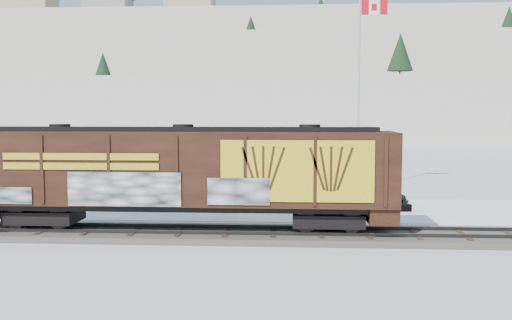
# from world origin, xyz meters

# --- Properties ---
(ground) EXTENTS (500.00, 500.00, 0.00)m
(ground) POSITION_xyz_m (0.00, 0.00, 0.00)
(ground) COLOR white
(ground) RESTS_ON ground
(rail_track) EXTENTS (50.00, 3.40, 0.43)m
(rail_track) POSITION_xyz_m (0.00, 0.00, 0.15)
(rail_track) COLOR #59544C
(rail_track) RESTS_ON ground
(parking_strip) EXTENTS (40.00, 8.00, 0.03)m
(parking_strip) POSITION_xyz_m (0.00, 7.50, 0.01)
(parking_strip) COLOR white
(parking_strip) RESTS_ON ground
(hillside) EXTENTS (360.00, 110.00, 93.00)m
(hillside) POSITION_xyz_m (-0.05, 139.79, 14.37)
(hillside) COLOR white
(hillside) RESTS_ON ground
(hopper_railcar) EXTENTS (18.08, 3.06, 4.37)m
(hopper_railcar) POSITION_xyz_m (-3.90, -0.01, 2.87)
(hopper_railcar) COLOR black
(hopper_railcar) RESTS_ON rail_track
(flagpole) EXTENTS (2.30, 0.90, 13.21)m
(flagpole) POSITION_xyz_m (5.44, 15.25, 5.01)
(flagpole) COLOR silver
(flagpole) RESTS_ON ground
(car_silver) EXTENTS (4.54, 2.43, 1.47)m
(car_silver) POSITION_xyz_m (-3.73, 7.95, 0.76)
(car_silver) COLOR #B7B9BF
(car_silver) RESTS_ON parking_strip
(car_white) EXTENTS (5.40, 3.76, 1.69)m
(car_white) POSITION_xyz_m (-0.96, 7.51, 0.87)
(car_white) COLOR white
(car_white) RESTS_ON parking_strip
(car_dark) EXTENTS (5.05, 2.49, 1.41)m
(car_dark) POSITION_xyz_m (4.94, 8.01, 0.74)
(car_dark) COLOR black
(car_dark) RESTS_ON parking_strip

